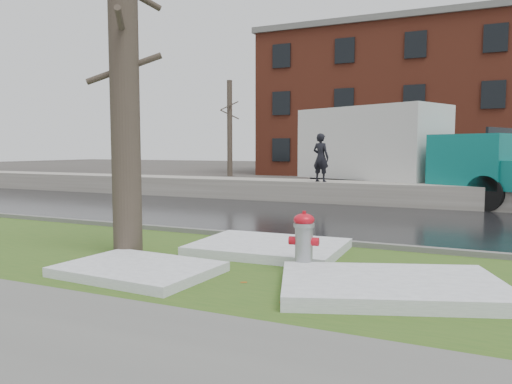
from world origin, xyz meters
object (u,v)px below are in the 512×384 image
at_px(tree, 124,73).
at_px(worker, 321,158).
at_px(fire_hydrant, 304,240).
at_px(box_truck, 396,150).

height_order(tree, worker, tree).
xyz_separation_m(tree, worker, (0.45, 9.67, -1.60)).
height_order(fire_hydrant, box_truck, box_truck).
bearing_deg(tree, box_truck, 77.70).
bearing_deg(worker, box_truck, -117.63).
height_order(fire_hydrant, worker, worker).
height_order(box_truck, worker, box_truck).
bearing_deg(fire_hydrant, worker, 98.14).
relative_size(fire_hydrant, tree, 0.15).
distance_m(box_truck, worker, 3.13).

